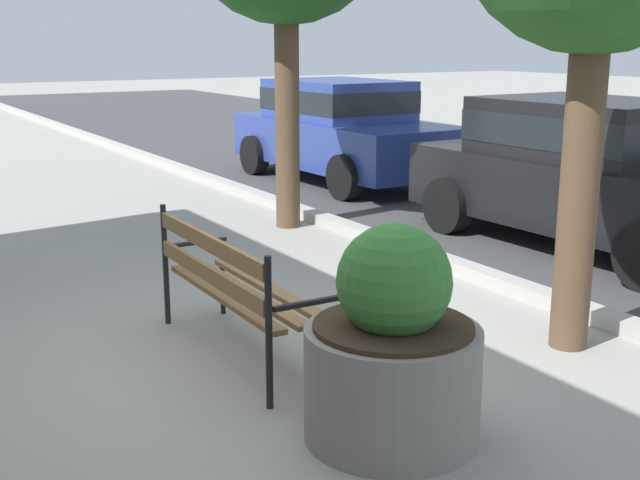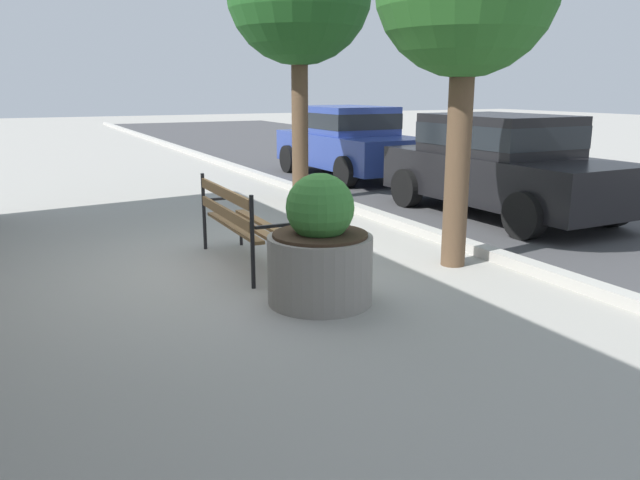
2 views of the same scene
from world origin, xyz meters
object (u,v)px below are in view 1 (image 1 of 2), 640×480
at_px(park_bench, 232,282).
at_px(parked_car_black, 591,169).
at_px(parked_car_blue, 341,127).
at_px(concrete_planter, 393,353).

relative_size(park_bench, parked_car_black, 0.44).
bearing_deg(parked_car_blue, park_bench, -38.20).
height_order(park_bench, concrete_planter, concrete_planter).
relative_size(park_bench, parked_car_blue, 0.44).
bearing_deg(parked_car_blue, parked_car_black, 0.00).
xyz_separation_m(park_bench, parked_car_black, (-0.91, 4.60, 0.30)).
xyz_separation_m(park_bench, concrete_planter, (1.55, 0.24, -0.05)).
xyz_separation_m(concrete_planter, parked_car_blue, (-7.39, 4.36, 0.35)).
relative_size(concrete_planter, parked_car_blue, 0.29).
bearing_deg(park_bench, parked_car_blue, 141.80).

